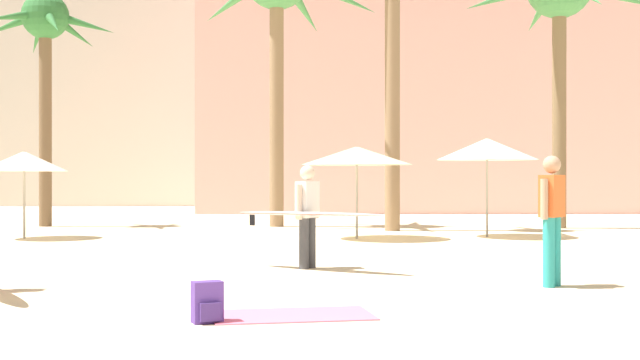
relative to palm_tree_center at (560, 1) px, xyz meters
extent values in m
cube|color=beige|center=(-1.65, 14.77, 1.33)|extent=(20.59, 10.54, 15.99)
cylinder|color=#896B4C|center=(-8.33, 0.93, -2.86)|extent=(0.43, 0.43, 7.61)
cone|color=#428447|center=(-7.58, 2.49, 0.33)|extent=(1.54, 2.57, 1.64)
cone|color=#428447|center=(-9.69, 2.06, 0.43)|extent=(2.36, 2.07, 1.45)
cylinder|color=brown|center=(-0.01, 0.01, -3.09)|extent=(0.41, 0.41, 7.14)
cone|color=#428447|center=(-0.09, 1.68, 0.04)|extent=(0.55, 2.53, 1.27)
cylinder|color=brown|center=(-15.37, 1.16, -3.47)|extent=(0.38, 0.38, 6.40)
sphere|color=#2D6B33|center=(-15.37, 1.16, -0.27)|extent=(1.42, 1.42, 1.42)
cone|color=#2D6B33|center=(-14.18, 1.35, -0.49)|extent=(1.79, 0.59, 0.75)
cone|color=#2D6B33|center=(-14.77, 2.16, -0.60)|extent=(1.16, 1.64, 0.95)
cone|color=#2D6B33|center=(-15.90, 2.13, -0.71)|extent=(1.08, 1.60, 1.16)
cone|color=#2D6B33|center=(-16.54, 1.25, -0.56)|extent=(1.76, 0.44, 0.89)
cone|color=#2D6B33|center=(-16.08, 0.20, -0.48)|extent=(1.31, 1.60, 0.73)
cone|color=#2D6B33|center=(-14.83, 0.16, -0.65)|extent=(1.07, 1.65, 1.04)
cylinder|color=#896B4C|center=(-5.04, -1.16, -2.67)|extent=(0.42, 0.42, 7.98)
cylinder|color=gray|center=(-14.28, -3.95, -5.61)|extent=(0.06, 0.06, 2.12)
cone|color=beige|center=(-14.28, -3.95, -4.79)|extent=(2.07, 2.07, 0.48)
cylinder|color=gray|center=(-2.93, -3.60, -5.43)|extent=(0.06, 0.06, 2.46)
cone|color=white|center=(-2.93, -3.60, -4.47)|extent=(2.51, 2.51, 0.54)
cylinder|color=gray|center=(-6.21, -4.19, -5.55)|extent=(0.06, 0.06, 2.23)
cone|color=beige|center=(-6.21, -4.19, -4.66)|extent=(2.67, 2.67, 0.44)
cube|color=#EF6684|center=(-7.59, -15.37, -6.66)|extent=(1.81, 1.18, 0.01)
cube|color=#4D3185|center=(-8.45, -15.78, -6.45)|extent=(0.35, 0.28, 0.42)
cube|color=#3E276A|center=(-8.40, -15.89, -6.54)|extent=(0.22, 0.13, 0.18)
cylinder|color=#3D3D42|center=(-7.37, -10.67, -6.25)|extent=(0.22, 0.22, 0.82)
cylinder|color=#3D3D42|center=(-7.48, -10.84, -6.25)|extent=(0.22, 0.22, 0.82)
cube|color=white|center=(-7.42, -10.76, -5.55)|extent=(0.41, 0.45, 0.59)
sphere|color=beige|center=(-7.42, -10.76, -5.11)|extent=(0.33, 0.33, 0.24)
cylinder|color=beige|center=(-7.28, -10.55, -5.58)|extent=(0.14, 0.14, 0.56)
cylinder|color=beige|center=(-7.56, -10.96, -5.58)|extent=(0.14, 0.14, 0.56)
ellipsoid|color=#B2B2B7|center=(-7.42, -11.06, -5.76)|extent=(2.45, 1.75, 0.08)
ellipsoid|color=red|center=(-7.42, -11.06, -5.76)|extent=(2.48, 1.78, 0.05)
cube|color=black|center=(-8.33, -10.47, -5.89)|extent=(0.09, 0.07, 0.18)
cylinder|color=teal|center=(-4.20, -13.14, -6.20)|extent=(0.23, 0.23, 0.94)
cylinder|color=teal|center=(-4.07, -12.98, -6.20)|extent=(0.23, 0.23, 0.94)
cube|color=orange|center=(-4.13, -13.06, -5.44)|extent=(0.42, 0.45, 0.57)
sphere|color=tan|center=(-4.13, -13.06, -5.02)|extent=(0.34, 0.34, 0.24)
cylinder|color=tan|center=(-4.29, -13.25, -5.48)|extent=(0.14, 0.14, 0.54)
cylinder|color=tan|center=(-3.97, -12.87, -5.48)|extent=(0.14, 0.14, 0.54)
camera|label=1|loc=(-7.45, -24.16, -5.21)|focal=46.55mm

